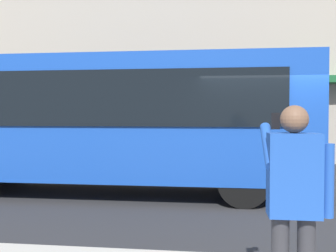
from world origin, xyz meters
TOP-DOWN VIEW (x-y plane):
  - ground_plane at (0.00, 0.00)m, footprint 60.00×60.00m
  - building_facade_far at (-0.02, -6.80)m, footprint 28.00×1.55m
  - red_bus at (3.44, -0.50)m, footprint 9.05×2.54m
  - pedestrian_photographer at (0.32, 4.89)m, footprint 0.53×0.52m

SIDE VIEW (x-z plane):
  - ground_plane at x=0.00m, z-range 0.00..0.00m
  - pedestrian_photographer at x=0.32m, z-range 0.29..1.99m
  - red_bus at x=3.44m, z-range 0.14..3.22m
  - building_facade_far at x=-0.02m, z-range -0.01..11.99m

